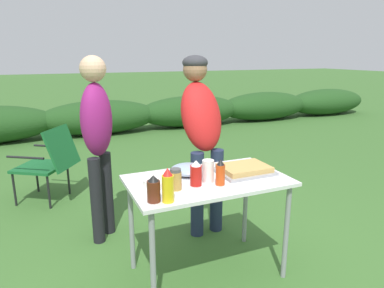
{
  "coord_description": "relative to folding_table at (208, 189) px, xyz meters",
  "views": [
    {
      "loc": [
        -0.98,
        -2.01,
        1.57
      ],
      "look_at": [
        0.05,
        0.4,
        0.89
      ],
      "focal_mm": 32.0,
      "sensor_mm": 36.0,
      "label": 1
    }
  ],
  "objects": [
    {
      "name": "ground_plane",
      "position": [
        0.0,
        0.0,
        -0.66
      ],
      "size": [
        60.0,
        60.0,
        0.0
      ],
      "primitive_type": "plane",
      "color": "#3D6B2D"
    },
    {
      "name": "shrub_hedge",
      "position": [
        0.0,
        5.03,
        -0.32
      ],
      "size": [
        14.4,
        0.9,
        0.69
      ],
      "color": "#234C1E",
      "rests_on": "ground"
    },
    {
      "name": "paper_cup_stack",
      "position": [
        -0.02,
        -0.05,
        0.15
      ],
      "size": [
        0.08,
        0.08,
        0.15
      ],
      "primitive_type": "cylinder",
      "color": "white",
      "rests_on": "folding_table"
    },
    {
      "name": "plate_stack",
      "position": [
        -0.34,
        0.04,
        0.1
      ],
      "size": [
        0.21,
        0.21,
        0.04
      ],
      "primitive_type": "cylinder",
      "color": "white",
      "rests_on": "folding_table"
    },
    {
      "name": "food_tray",
      "position": [
        0.3,
        0.01,
        0.1
      ],
      "size": [
        0.39,
        0.3,
        0.06
      ],
      "color": "#9E9EA3",
      "rests_on": "folding_table"
    },
    {
      "name": "ketchup_bottle",
      "position": [
        -0.12,
        -0.08,
        0.16
      ],
      "size": [
        0.08,
        0.08,
        0.17
      ],
      "color": "red",
      "rests_on": "folding_table"
    },
    {
      "name": "camp_chair_green_behind_table",
      "position": [
        -1.01,
        1.86,
        -0.2
      ],
      "size": [
        0.75,
        0.71,
        0.83
      ],
      "rotation": [
        0.0,
        0.0,
        0.99
      ],
      "color": "#19602D",
      "rests_on": "ground"
    },
    {
      "name": "spice_jar",
      "position": [
        -0.27,
        -0.09,
        0.14
      ],
      "size": [
        0.08,
        0.08,
        0.14
      ],
      "color": "#B2893D",
      "rests_on": "folding_table"
    },
    {
      "name": "standing_person_in_olive_jacket",
      "position": [
        -0.61,
        0.83,
        0.3
      ],
      "size": [
        0.38,
        0.39,
        1.57
      ],
      "rotation": [
        0.0,
        0.0,
        0.88
      ],
      "color": "black",
      "rests_on": "ground"
    },
    {
      "name": "folding_table",
      "position": [
        0.0,
        0.0,
        0.0
      ],
      "size": [
        1.1,
        0.64,
        0.74
      ],
      "color": "white",
      "rests_on": "ground"
    },
    {
      "name": "mustard_bottle",
      "position": [
        -0.38,
        -0.25,
        0.18
      ],
      "size": [
        0.07,
        0.07,
        0.21
      ],
      "color": "yellow",
      "rests_on": "folding_table"
    },
    {
      "name": "hot_sauce_bottle",
      "position": [
        0.03,
        -0.13,
        0.16
      ],
      "size": [
        0.06,
        0.06,
        0.18
      ],
      "color": "#CC4214",
      "rests_on": "folding_table"
    },
    {
      "name": "bbq_sauce_bottle",
      "position": [
        -0.46,
        -0.22,
        0.15
      ],
      "size": [
        0.08,
        0.08,
        0.16
      ],
      "color": "#562314",
      "rests_on": "folding_table"
    },
    {
      "name": "mixing_bowl",
      "position": [
        -0.09,
        0.15,
        0.11
      ],
      "size": [
        0.25,
        0.25,
        0.07
      ],
      "primitive_type": "ellipsoid",
      "color": "#99B2CC",
      "rests_on": "folding_table"
    },
    {
      "name": "standing_person_with_beanie",
      "position": [
        0.25,
        0.66,
        0.32
      ],
      "size": [
        0.39,
        0.5,
        1.57
      ],
      "rotation": [
        0.0,
        0.0,
        0.07
      ],
      "color": "#232D4C",
      "rests_on": "ground"
    }
  ]
}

